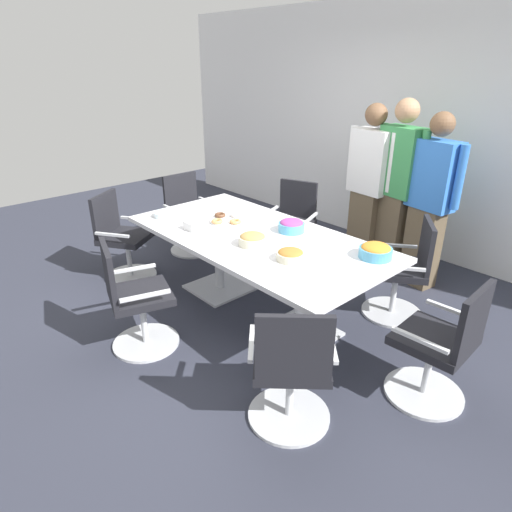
# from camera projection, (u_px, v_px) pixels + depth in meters

# --- Properties ---
(ground_plane) EXTENTS (10.00, 10.00, 0.01)m
(ground_plane) POSITION_uv_depth(u_px,v_px,m) (256.00, 309.00, 4.15)
(ground_plane) COLOR #2D303D
(back_wall) EXTENTS (8.00, 0.10, 2.80)m
(back_wall) POSITION_uv_depth(u_px,v_px,m) (411.00, 131.00, 5.04)
(back_wall) COLOR white
(back_wall) RESTS_ON ground
(conference_table) EXTENTS (2.40, 1.20, 0.75)m
(conference_table) POSITION_uv_depth(u_px,v_px,m) (256.00, 248.00, 3.89)
(conference_table) COLOR silver
(conference_table) RESTS_ON ground
(office_chair_0) EXTENTS (0.76, 0.76, 0.91)m
(office_chair_0) POSITION_uv_depth(u_px,v_px,m) (403.00, 274.00, 3.91)
(office_chair_0) COLOR silver
(office_chair_0) RESTS_ON ground
(office_chair_1) EXTENTS (0.70, 0.70, 0.91)m
(office_chair_1) POSITION_uv_depth(u_px,v_px,m) (292.00, 227.00, 4.99)
(office_chair_1) COLOR silver
(office_chair_1) RESTS_ON ground
(office_chair_2) EXTENTS (0.56, 0.56, 0.91)m
(office_chair_2) POSITION_uv_depth(u_px,v_px,m) (189.00, 218.00, 5.29)
(office_chair_2) COLOR silver
(office_chair_2) RESTS_ON ground
(office_chair_3) EXTENTS (0.75, 0.75, 0.91)m
(office_chair_3) POSITION_uv_depth(u_px,v_px,m) (122.00, 241.00, 4.61)
(office_chair_3) COLOR silver
(office_chair_3) RESTS_ON ground
(office_chair_4) EXTENTS (0.68, 0.68, 0.91)m
(office_chair_4) POSITION_uv_depth(u_px,v_px,m) (134.00, 303.00, 3.46)
(office_chair_4) COLOR silver
(office_chair_4) RESTS_ON ground
(office_chair_5) EXTENTS (0.76, 0.76, 0.91)m
(office_chair_5) POSITION_uv_depth(u_px,v_px,m) (291.00, 372.00, 2.70)
(office_chair_5) COLOR silver
(office_chair_5) RESTS_ON ground
(office_chair_6) EXTENTS (0.57, 0.57, 0.91)m
(office_chair_6) POSITION_uv_depth(u_px,v_px,m) (440.00, 350.00, 2.90)
(office_chair_6) COLOR silver
(office_chair_6) RESTS_ON ground
(person_standing_0) EXTENTS (0.61, 0.26, 1.76)m
(person_standing_0) POSITION_uv_depth(u_px,v_px,m) (369.00, 185.00, 4.72)
(person_standing_0) COLOR brown
(person_standing_0) RESTS_ON ground
(person_standing_1) EXTENTS (0.61, 0.30, 1.82)m
(person_standing_1) POSITION_uv_depth(u_px,v_px,m) (397.00, 186.00, 4.52)
(person_standing_1) COLOR brown
(person_standing_1) RESTS_ON ground
(person_standing_2) EXTENTS (0.61, 0.29, 1.73)m
(person_standing_2) POSITION_uv_depth(u_px,v_px,m) (430.00, 201.00, 4.26)
(person_standing_2) COLOR brown
(person_standing_2) RESTS_ON ground
(snack_bowl_cookies) EXTENTS (0.23, 0.23, 0.11)m
(snack_bowl_cookies) POSITION_uv_depth(u_px,v_px,m) (253.00, 239.00, 3.62)
(snack_bowl_cookies) COLOR beige
(snack_bowl_cookies) RESTS_ON conference_table
(snack_bowl_pretzels) EXTENTS (0.22, 0.22, 0.09)m
(snack_bowl_pretzels) POSITION_uv_depth(u_px,v_px,m) (290.00, 255.00, 3.36)
(snack_bowl_pretzels) COLOR beige
(snack_bowl_pretzels) RESTS_ON conference_table
(snack_bowl_candy_mix) EXTENTS (0.23, 0.23, 0.12)m
(snack_bowl_candy_mix) POSITION_uv_depth(u_px,v_px,m) (291.00, 225.00, 3.90)
(snack_bowl_candy_mix) COLOR #4C9EC6
(snack_bowl_candy_mix) RESTS_ON conference_table
(snack_bowl_chips_orange) EXTENTS (0.26, 0.26, 0.12)m
(snack_bowl_chips_orange) POSITION_uv_depth(u_px,v_px,m) (376.00, 251.00, 3.39)
(snack_bowl_chips_orange) COLOR #4C9EC6
(snack_bowl_chips_orange) RESTS_ON conference_table
(donut_platter) EXTENTS (0.35, 0.35, 0.04)m
(donut_platter) POSITION_uv_depth(u_px,v_px,m) (227.00, 219.00, 4.17)
(donut_platter) COLOR white
(donut_platter) RESTS_ON conference_table
(plate_stack) EXTENTS (0.21, 0.21, 0.05)m
(plate_stack) POSITION_uv_depth(u_px,v_px,m) (165.00, 214.00, 4.28)
(plate_stack) COLOR white
(plate_stack) RESTS_ON conference_table
(napkin_pile) EXTENTS (0.14, 0.14, 0.08)m
(napkin_pile) POSITION_uv_depth(u_px,v_px,m) (194.00, 225.00, 3.95)
(napkin_pile) COLOR white
(napkin_pile) RESTS_ON conference_table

